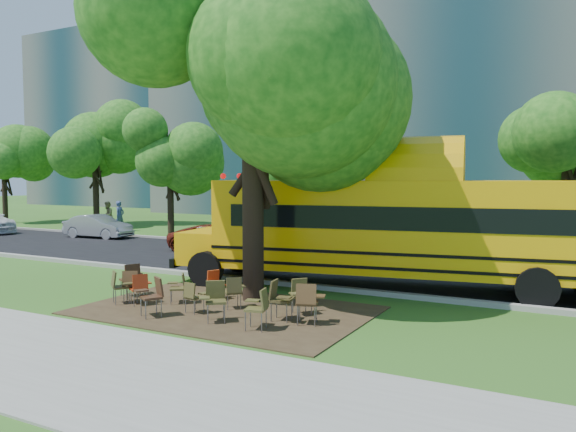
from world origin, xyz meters
The scene contains 34 objects.
ground centered at (0.00, 0.00, 0.00)m, with size 160.00×160.00×0.00m, color #2C5219.
sidewalk centered at (0.00, -5.00, 0.02)m, with size 60.00×4.00×0.04m, color gray.
dirt_patch centered at (1.00, -0.50, 0.01)m, with size 7.00×4.50×0.03m, color #382819.
asphalt_road centered at (0.00, 7.00, 0.02)m, with size 80.00×8.00×0.04m, color black.
kerb_near centered at (0.00, 3.00, 0.07)m, with size 80.00×0.25×0.14m, color gray.
kerb_far centered at (0.00, 11.10, 0.07)m, with size 80.00×0.25×0.14m, color gray.
building_main centered at (-8.00, 36.00, 11.00)m, with size 38.00×16.00×22.00m, color #62625E.
building_left centered at (-38.00, 40.00, 10.00)m, with size 26.00×14.00×20.00m, color #62625E.
bg_tree_0 centered at (-12.00, 13.00, 4.57)m, with size 5.20×5.20×7.18m.
bg_tree_1 centered at (-20.00, 15.00, 5.39)m, with size 6.00×6.00×8.40m.
bg_tree_2 centered at (-5.00, 16.00, 4.21)m, with size 4.80×4.80×6.62m.
bg_tree_3 centered at (8.00, 14.00, 5.03)m, with size 5.60×5.60×7.84m.
bg_tree_5 centered at (-28.00, 14.00, 4.80)m, with size 5.40×5.40×7.51m.
main_tree centered at (1.04, 0.76, 6.06)m, with size 7.20×7.20×9.67m.
school_bus centered at (4.38, 4.07, 1.85)m, with size 13.32×4.91×3.19m.
chair_0 centered at (-1.61, -0.94, 0.54)m, with size 0.59×0.71×0.87m.
chair_1 centered at (-1.79, -1.23, 0.54)m, with size 0.74×0.59×0.87m.
chair_2 centered at (-1.20, -1.10, 0.52)m, with size 0.56×0.71×0.84m.
chair_3 centered at (-0.12, -1.83, 0.58)m, with size 0.79×0.63×0.94m.
chair_4 centered at (0.56, -1.16, 0.48)m, with size 0.57×0.46×0.78m.
chair_5 centered at (1.42, -1.52, 0.58)m, with size 0.63×0.80×0.94m.
chair_6 centered at (2.67, -1.65, 0.57)m, with size 0.66×0.62×0.92m.
chair_7 centered at (2.67, -0.78, 0.59)m, with size 0.65×0.64×0.95m.
chair_8 centered at (-2.14, -0.42, 0.58)m, with size 0.60×0.76×0.94m.
chair_9 centered at (-0.45, -0.47, 0.50)m, with size 0.68×0.54×0.81m.
chair_10 centered at (0.08, 0.37, 0.49)m, with size 0.50×0.64×0.80m.
chair_11 centered at (1.14, -0.30, 0.51)m, with size 0.57×0.71×0.83m.
chair_12 centered at (2.82, 0.01, 0.53)m, with size 0.59×0.74×0.87m.
chair_13 centered at (3.43, -0.80, 0.60)m, with size 0.66×0.74×0.97m.
black_car centered at (-2.92, 5.86, 0.71)m, with size 1.68×4.18×1.42m, color black.
bg_car_silver centered at (-14.36, 9.84, 0.63)m, with size 1.34×3.84×1.27m, color #939297.
bg_car_red centered at (-5.60, 8.50, 0.60)m, with size 1.97×4.28×1.19m, color #601B10.
pedestrian_a centered at (-16.18, 13.27, 0.92)m, with size 0.67×0.44×1.85m, color #354477.
pedestrian_b centered at (-17.81, 13.86, 0.87)m, with size 0.85×0.66×1.75m, color olive.
Camera 1 is at (8.81, -11.78, 3.30)m, focal length 35.00 mm.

